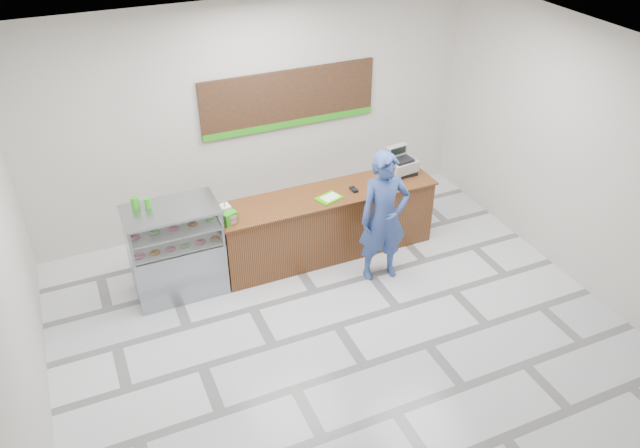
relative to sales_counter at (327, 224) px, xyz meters
name	(u,v)px	position (x,y,z in m)	size (l,w,h in m)	color
floor	(337,326)	(-0.55, -1.55, -0.52)	(7.00, 7.00, 0.00)	silver
back_wall	(255,116)	(-0.55, 1.45, 1.23)	(7.00, 7.00, 0.00)	beige
ceiling	(343,62)	(-0.55, -1.55, 2.98)	(7.00, 7.00, 0.00)	silver
sales_counter	(327,224)	(0.00, 0.00, 0.00)	(3.26, 0.76, 1.03)	brown
display_case	(176,250)	(-2.22, 0.00, 0.16)	(1.22, 0.72, 1.33)	gray
menu_board	(290,100)	(0.00, 1.41, 1.42)	(2.80, 0.06, 0.90)	black
cash_register	(399,163)	(1.26, 0.15, 0.66)	(0.46, 0.48, 0.39)	black
card_terminal	(354,189)	(0.38, -0.08, 0.53)	(0.08, 0.15, 0.04)	black
serving_tray	(329,198)	(-0.03, -0.14, 0.52)	(0.41, 0.34, 0.02)	#2CC200
napkin_box	(224,210)	(-1.50, 0.06, 0.58)	(0.16, 0.16, 0.13)	white
straw_cup	(225,212)	(-1.50, 0.01, 0.57)	(0.07, 0.07, 0.11)	silver
promo_box	(229,218)	(-1.50, -0.19, 0.60)	(0.19, 0.13, 0.17)	#2A9919
donut_decal	(387,189)	(0.85, -0.24, 0.52)	(0.16, 0.16, 0.00)	#DD6185
green_cup_left	(135,203)	(-2.61, 0.19, 0.89)	(0.10, 0.10, 0.15)	#2A9919
green_cup_right	(148,203)	(-2.46, 0.14, 0.88)	(0.09, 0.09, 0.13)	#2A9919
customer	(384,217)	(0.49, -0.80, 0.45)	(0.70, 0.46, 1.93)	#304686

